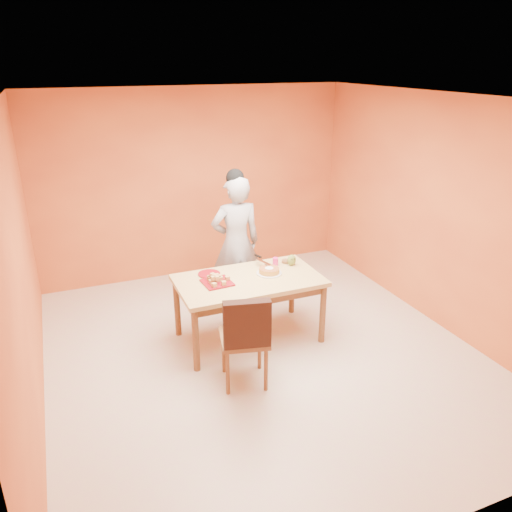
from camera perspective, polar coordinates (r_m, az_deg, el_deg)
name	(u,v)px	position (r m, az deg, el deg)	size (l,w,h in m)	color
floor	(262,353)	(5.64, 0.71, -10.97)	(5.00, 5.00, 0.00)	beige
ceiling	(263,98)	(4.75, 0.86, 17.57)	(5.00, 5.00, 0.00)	white
wall_back	(195,184)	(7.31, -7.02, 8.18)	(4.50, 4.50, 0.00)	orange
wall_left	(19,272)	(4.69, -25.41, -1.68)	(5.00, 5.00, 0.00)	orange
wall_right	(440,213)	(6.23, 20.24, 4.60)	(5.00, 5.00, 0.00)	orange
dining_table	(249,286)	(5.59, -0.83, -3.46)	(1.60, 0.90, 0.76)	tan
dining_chair	(245,337)	(4.91, -1.29, -9.20)	(0.56, 0.63, 1.01)	brown
pastry_pile	(217,278)	(5.42, -4.47, -2.54)	(0.27, 0.27, 0.09)	tan
person	(236,243)	(6.29, -2.29, 1.47)	(0.63, 0.41, 1.73)	#9A999C
pastry_platter	(217,283)	(5.44, -4.46, -3.05)	(0.30, 0.30, 0.02)	maroon
red_dinner_plate	(209,274)	(5.67, -5.38, -2.06)	(0.25, 0.25, 0.02)	maroon
white_cake_plate	(269,273)	(5.67, 1.51, -1.96)	(0.29, 0.29, 0.01)	silver
sponge_cake	(269,270)	(5.66, 1.52, -1.66)	(0.23, 0.23, 0.05)	gold
cake_server	(264,262)	(5.80, 0.89, -0.70)	(0.05, 0.24, 0.01)	silver
egg_ornament	(292,260)	(5.88, 4.09, -0.46)	(0.11, 0.08, 0.13)	olive
magenta_glass	(275,262)	(5.88, 2.22, -0.64)	(0.06, 0.06, 0.09)	#DE2177
checker_tin	(286,261)	(5.97, 3.46, -0.62)	(0.11, 0.11, 0.03)	#39250F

